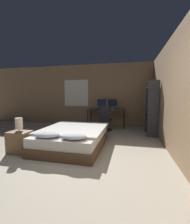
% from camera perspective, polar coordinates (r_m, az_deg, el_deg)
% --- Properties ---
extents(ground_plane, '(20.00, 20.00, 0.00)m').
position_cam_1_polar(ground_plane, '(2.90, -10.05, -20.91)').
color(ground_plane, '#B2A893').
extents(wall_back, '(12.00, 0.08, 2.70)m').
position_cam_1_polar(wall_back, '(6.68, 4.02, 6.47)').
color(wall_back, '#8E7051').
rests_on(wall_back, ground_plane).
extents(wall_side_right, '(0.06, 12.00, 2.70)m').
position_cam_1_polar(wall_side_right, '(3.98, 26.87, 5.99)').
color(wall_side_right, '#8E7051').
rests_on(wall_side_right, ground_plane).
extents(bed, '(1.56, 2.01, 0.56)m').
position_cam_1_polar(bed, '(3.98, -8.30, -9.53)').
color(bed, brown).
rests_on(bed, ground_plane).
extents(nightstand, '(0.48, 0.37, 0.50)m').
position_cam_1_polar(nightstand, '(3.96, -26.69, -10.15)').
color(nightstand, brown).
rests_on(nightstand, ground_plane).
extents(bedside_lamp, '(0.16, 0.16, 0.32)m').
position_cam_1_polar(bedside_lamp, '(3.86, -27.00, -4.00)').
color(bedside_lamp, gray).
rests_on(bedside_lamp, nightstand).
extents(desk, '(1.58, 0.64, 0.75)m').
position_cam_1_polar(desk, '(6.31, 4.29, 0.25)').
color(desk, '#38383D').
rests_on(desk, ground_plane).
extents(monitor_left, '(0.44, 0.16, 0.44)m').
position_cam_1_polar(monitor_left, '(6.54, 2.59, 3.44)').
color(monitor_left, '#B7B7BC').
rests_on(monitor_left, desk).
extents(monitor_right, '(0.44, 0.16, 0.44)m').
position_cam_1_polar(monitor_right, '(6.47, 6.65, 3.38)').
color(monitor_right, '#B7B7BC').
rests_on(monitor_right, desk).
extents(keyboard, '(0.39, 0.13, 0.02)m').
position_cam_1_polar(keyboard, '(6.09, 3.99, 0.95)').
color(keyboard, '#B7B7BC').
rests_on(keyboard, desk).
extents(computer_mouse, '(0.07, 0.05, 0.04)m').
position_cam_1_polar(computer_mouse, '(6.05, 6.67, 0.97)').
color(computer_mouse, '#B7B7BC').
rests_on(computer_mouse, desk).
extents(office_chair, '(0.52, 0.52, 0.95)m').
position_cam_1_polar(office_chair, '(5.64, 3.87, -3.51)').
color(office_chair, black).
rests_on(office_chair, ground_plane).
extents(bookshelf, '(0.33, 0.73, 1.80)m').
position_cam_1_polar(bookshelf, '(5.29, 20.94, 2.19)').
color(bookshelf, '#333338').
rests_on(bookshelf, ground_plane).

